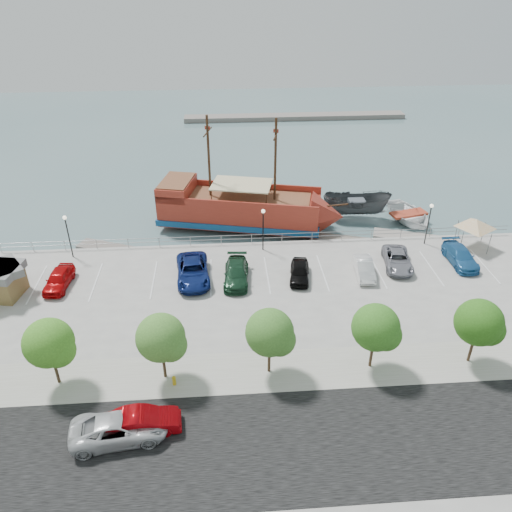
{
  "coord_description": "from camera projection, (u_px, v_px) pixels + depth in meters",
  "views": [
    {
      "loc": [
        -3.73,
        -35.01,
        24.23
      ],
      "look_at": [
        -1.0,
        2.0,
        2.0
      ],
      "focal_mm": 35.0,
      "sensor_mm": 36.0,
      "label": 1
    }
  ],
  "objects": [
    {
      "name": "canopy_tent",
      "position": [
        477.0,
        219.0,
        47.23
      ],
      "size": [
        4.91,
        4.91,
        3.38
      ],
      "rotation": [
        0.0,
        0.0,
        -0.24
      ],
      "color": "slate",
      "rests_on": "land_slab"
    },
    {
      "name": "dock_west",
      "position": [
        109.0,
        249.0,
        49.96
      ],
      "size": [
        6.79,
        4.25,
        0.38
      ],
      "primitive_type": "cube",
      "rotation": [
        0.0,
        0.0,
        -0.39
      ],
      "color": "slate",
      "rests_on": "ground"
    },
    {
      "name": "pirate_ship",
      "position": [
        253.0,
        210.0,
        53.23
      ],
      "size": [
        20.28,
        9.65,
        12.56
      ],
      "rotation": [
        0.0,
        0.0,
        -0.23
      ],
      "color": "maroon",
      "rests_on": "ground"
    },
    {
      "name": "dock_mid",
      "position": [
        341.0,
        240.0,
        51.45
      ],
      "size": [
        6.53,
        3.62,
        0.36
      ],
      "primitive_type": "cube",
      "rotation": [
        0.0,
        0.0,
        -0.31
      ],
      "color": "slate",
      "rests_on": "ground"
    },
    {
      "name": "street_van",
      "position": [
        120.0,
        428.0,
        28.96
      ],
      "size": [
        5.92,
        3.3,
        1.56
      ],
      "primitive_type": "imported",
      "rotation": [
        0.0,
        0.0,
        1.7
      ],
      "color": "#B5B6B8",
      "rests_on": "street"
    },
    {
      "name": "parked_car_h",
      "position": [
        460.0,
        256.0,
        45.72
      ],
      "size": [
        2.09,
        5.03,
        1.45
      ],
      "primitive_type": "imported",
      "rotation": [
        0.0,
        0.0,
        0.01
      ],
      "color": "#24629D",
      "rests_on": "land_slab"
    },
    {
      "name": "dock_east",
      "position": [
        408.0,
        238.0,
        51.89
      ],
      "size": [
        7.37,
        4.35,
        0.41
      ],
      "primitive_type": "cube",
      "rotation": [
        0.0,
        0.0,
        -0.35
      ],
      "color": "gray",
      "rests_on": "ground"
    },
    {
      "name": "shed",
      "position": [
        1.0,
        281.0,
        40.96
      ],
      "size": [
        3.8,
        3.8,
        2.7
      ],
      "rotation": [
        0.0,
        0.0,
        -0.18
      ],
      "color": "olive",
      "rests_on": "land_slab"
    },
    {
      "name": "parked_car_e",
      "position": [
        300.0,
        272.0,
        43.52
      ],
      "size": [
        2.31,
        4.32,
        1.4
      ],
      "primitive_type": "imported",
      "rotation": [
        0.0,
        0.0,
        -0.17
      ],
      "color": "black",
      "rests_on": "land_slab"
    },
    {
      "name": "speedboat",
      "position": [
        408.0,
        217.0,
        54.95
      ],
      "size": [
        6.51,
        7.97,
        1.45
      ],
      "primitive_type": "imported",
      "rotation": [
        0.0,
        0.0,
        0.24
      ],
      "color": "white",
      "rests_on": "ground"
    },
    {
      "name": "parked_car_a",
      "position": [
        59.0,
        279.0,
        42.44
      ],
      "size": [
        2.1,
        4.5,
        1.49
      ],
      "primitive_type": "imported",
      "rotation": [
        0.0,
        0.0,
        -0.08
      ],
      "color": "#AF0507",
      "rests_on": "land_slab"
    },
    {
      "name": "lamp_post_left",
      "position": [
        67.0,
        229.0,
        45.55
      ],
      "size": [
        0.36,
        0.36,
        4.28
      ],
      "color": "black",
      "rests_on": "land_slab"
    },
    {
      "name": "parked_car_c",
      "position": [
        193.0,
        271.0,
        43.35
      ],
      "size": [
        3.22,
        6.17,
        1.66
      ],
      "primitive_type": "imported",
      "rotation": [
        0.0,
        0.0,
        0.08
      ],
      "color": "navy",
      "rests_on": "land_slab"
    },
    {
      "name": "tree_e",
      "position": [
        378.0,
        329.0,
        32.71
      ],
      "size": [
        3.3,
        3.2,
        5.0
      ],
      "color": "#473321",
      "rests_on": "sidewalk"
    },
    {
      "name": "street_sedan",
      "position": [
        142.0,
        422.0,
        29.39
      ],
      "size": [
        4.65,
        2.0,
        1.49
      ],
      "primitive_type": "imported",
      "rotation": [
        0.0,
        0.0,
        1.67
      ],
      "color": "#920409",
      "rests_on": "street"
    },
    {
      "name": "patrol_boat",
      "position": [
        356.0,
        207.0,
        55.5
      ],
      "size": [
        7.8,
        3.96,
        2.88
      ],
      "primitive_type": "imported",
      "rotation": [
        0.0,
        0.0,
        1.41
      ],
      "color": "#3D4043",
      "rests_on": "ground"
    },
    {
      "name": "lamp_post_mid",
      "position": [
        263.0,
        222.0,
        46.69
      ],
      "size": [
        0.36,
        0.36,
        4.28
      ],
      "color": "black",
      "rests_on": "land_slab"
    },
    {
      "name": "parked_car_g",
      "position": [
        398.0,
        260.0,
        45.24
      ],
      "size": [
        3.01,
        5.25,
        1.38
      ],
      "primitive_type": "imported",
      "rotation": [
        0.0,
        0.0,
        -0.15
      ],
      "color": "gray",
      "rests_on": "land_slab"
    },
    {
      "name": "tree_d",
      "position": [
        272.0,
        334.0,
        32.27
      ],
      "size": [
        3.3,
        3.2,
        5.0
      ],
      "color": "#473321",
      "rests_on": "sidewalk"
    },
    {
      "name": "lamp_post_right",
      "position": [
        429.0,
        217.0,
        47.69
      ],
      "size": [
        0.36,
        0.36,
        4.28
      ],
      "color": "black",
      "rests_on": "land_slab"
    },
    {
      "name": "parked_car_f",
      "position": [
        364.0,
        268.0,
        44.04
      ],
      "size": [
        1.78,
        4.26,
        1.37
      ],
      "primitive_type": "imported",
      "rotation": [
        0.0,
        0.0,
        -0.08
      ],
      "color": "white",
      "rests_on": "land_slab"
    },
    {
      "name": "ground",
      "position": [
        269.0,
        297.0,
        43.15
      ],
      "size": [
        160.0,
        160.0,
        0.0
      ],
      "primitive_type": "plane",
      "color": "#4B686D"
    },
    {
      "name": "tree_b",
      "position": [
        51.0,
        345.0,
        31.39
      ],
      "size": [
        3.3,
        3.2,
        5.0
      ],
      "color": "#473321",
      "rests_on": "sidewalk"
    },
    {
      "name": "street",
      "position": [
        296.0,
        443.0,
        28.94
      ],
      "size": [
        100.0,
        8.0,
        0.04
      ],
      "primitive_type": "cube",
      "color": "black",
      "rests_on": "land_slab"
    },
    {
      "name": "parked_car_d",
      "position": [
        236.0,
        273.0,
        43.21
      ],
      "size": [
        2.46,
        5.27,
        1.49
      ],
      "primitive_type": "imported",
      "rotation": [
        0.0,
        0.0,
        -0.07
      ],
      "color": "#163822",
      "rests_on": "land_slab"
    },
    {
      "name": "seawall_railing",
      "position": [
        262.0,
        238.0,
        49.04
      ],
      "size": [
        50.0,
        0.06,
        1.0
      ],
      "color": "gray",
      "rests_on": "land_slab"
    },
    {
      "name": "tree_c",
      "position": [
        163.0,
        339.0,
        31.83
      ],
      "size": [
        3.3,
        3.2,
        5.0
      ],
      "color": "#473321",
      "rests_on": "sidewalk"
    },
    {
      "name": "sidewalk",
      "position": [
        283.0,
        370.0,
        34.07
      ],
      "size": [
        100.0,
        4.0,
        0.05
      ],
      "primitive_type": "cube",
      "color": "gray",
      "rests_on": "land_slab"
    },
    {
      "name": "far_shore",
      "position": [
        295.0,
        117.0,
        90.63
      ],
      "size": [
        40.0,
        3.0,
        0.8
      ],
      "primitive_type": "cube",
      "color": "slate",
      "rests_on": "ground"
    },
    {
      "name": "tree_f",
      "position": [
        481.0,
        324.0,
        33.15
      ],
      "size": [
        3.3,
        3.2,
        5.0
      ],
      "color": "#473321",
      "rests_on": "sidewalk"
    },
    {
      "name": "fire_hydrant",
      "position": [
        174.0,
        380.0,
        32.72
      ],
      "size": [
        0.26,
        0.26,
        0.75
      ],
      "rotation": [
        0.0,
        0.0,
        0.1
      ],
      "color": "gold",
      "rests_on": "sidewalk"
    }
  ]
}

